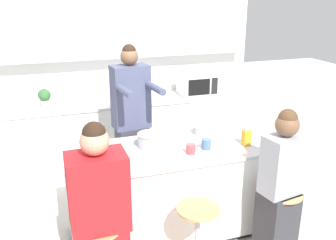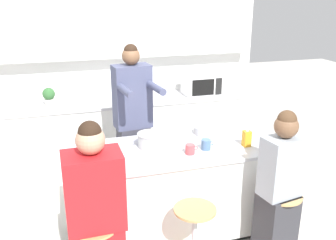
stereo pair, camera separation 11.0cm
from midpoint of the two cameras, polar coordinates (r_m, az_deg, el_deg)
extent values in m
plane|color=beige|center=(3.93, -0.44, -16.38)|extent=(16.00, 16.00, 0.00)
cube|color=silver|center=(5.15, -7.20, 8.59)|extent=(3.59, 0.06, 2.70)
cube|color=white|center=(4.98, -7.17, 13.76)|extent=(3.31, 0.16, 0.75)
cube|color=white|center=(5.07, -6.01, -2.07)|extent=(3.31, 0.59, 0.91)
cube|color=#BCBCC1|center=(4.93, -6.20, 3.01)|extent=(3.34, 0.62, 0.03)
cube|color=black|center=(3.91, -0.44, -16.02)|extent=(1.84, 0.70, 0.06)
cube|color=white|center=(3.68, -0.46, -10.51)|extent=(1.92, 0.78, 0.81)
cube|color=#BCBCC1|center=(3.49, -0.48, -4.54)|extent=(1.96, 0.82, 0.03)
cylinder|color=tan|center=(2.89, -11.64, -15.87)|extent=(0.34, 0.34, 0.02)
cylinder|color=tan|center=(3.04, 3.53, -13.42)|extent=(0.34, 0.34, 0.02)
cylinder|color=#B7BABC|center=(3.55, 15.69, -15.16)|extent=(0.04, 0.04, 0.62)
cylinder|color=tan|center=(3.38, 16.18, -10.65)|extent=(0.34, 0.34, 0.02)
cube|color=#383842|center=(4.16, -6.12, -6.99)|extent=(0.34, 0.26, 0.92)
cube|color=#474C6B|center=(3.87, -6.53, 3.51)|extent=(0.40, 0.26, 0.66)
cylinder|color=#474C6B|center=(3.52, -7.43, 4.33)|extent=(0.11, 0.37, 0.07)
cylinder|color=#474C6B|center=(3.63, -2.82, 4.88)|extent=(0.11, 0.37, 0.07)
sphere|color=brown|center=(3.78, -6.77, 9.63)|extent=(0.20, 0.20, 0.18)
sphere|color=black|center=(3.78, -6.80, 10.38)|extent=(0.16, 0.16, 0.14)
cube|color=red|center=(2.74, -11.77, -10.66)|extent=(0.42, 0.29, 0.57)
sphere|color=tan|center=(2.57, -12.35, -3.16)|extent=(0.21, 0.21, 0.20)
sphere|color=black|center=(2.55, -12.43, -2.00)|extent=(0.16, 0.16, 0.16)
cube|color=#333338|center=(3.53, 15.25, -15.20)|extent=(0.34, 0.31, 0.66)
cube|color=#9EA8B2|center=(3.25, 16.15, -6.61)|extent=(0.36, 0.27, 0.52)
sphere|color=brown|center=(3.11, 16.74, -0.72)|extent=(0.22, 0.22, 0.19)
sphere|color=#513823|center=(3.10, 16.84, 0.21)|extent=(0.18, 0.18, 0.16)
cylinder|color=#B7BABC|center=(3.49, -3.56, -3.18)|extent=(0.23, 0.23, 0.13)
cylinder|color=#B7BABC|center=(3.46, -3.58, -2.14)|extent=(0.25, 0.25, 0.01)
cylinder|color=#B7BABC|center=(3.44, -5.85, -2.82)|extent=(0.05, 0.01, 0.01)
cylinder|color=#B7BABC|center=(3.51, -1.34, -2.29)|extent=(0.05, 0.01, 0.01)
cylinder|color=white|center=(3.23, -10.50, -6.01)|extent=(0.23, 0.23, 0.06)
cylinder|color=#B7BABC|center=(3.83, 4.67, -1.47)|extent=(0.22, 0.22, 0.08)
cylinder|color=#4C7099|center=(3.46, 4.92, -3.67)|extent=(0.09, 0.09, 0.10)
torus|color=#4C7099|center=(3.48, 5.77, -3.48)|extent=(0.04, 0.01, 0.04)
cylinder|color=#DB4C51|center=(3.36, 2.54, -4.43)|extent=(0.09, 0.09, 0.09)
torus|color=#DB4C51|center=(3.38, 3.41, -4.24)|extent=(0.04, 0.01, 0.04)
cube|color=gold|center=(3.59, 10.97, -2.65)|extent=(0.07, 0.07, 0.15)
cylinder|color=white|center=(3.56, 11.06, -1.41)|extent=(0.03, 0.03, 0.02)
cube|color=white|center=(5.11, 3.90, 5.47)|extent=(0.49, 0.33, 0.28)
cube|color=black|center=(4.94, 4.15, 5.00)|extent=(0.30, 0.01, 0.21)
cube|color=black|center=(5.03, 6.48, 5.18)|extent=(0.09, 0.01, 0.22)
cylinder|color=beige|center=(4.81, -18.82, 2.40)|extent=(0.12, 0.12, 0.09)
sphere|color=#336633|center=(4.78, -18.96, 3.63)|extent=(0.15, 0.15, 0.15)
camera|label=1|loc=(0.06, -90.91, -0.32)|focal=40.00mm
camera|label=2|loc=(0.06, 89.09, 0.32)|focal=40.00mm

